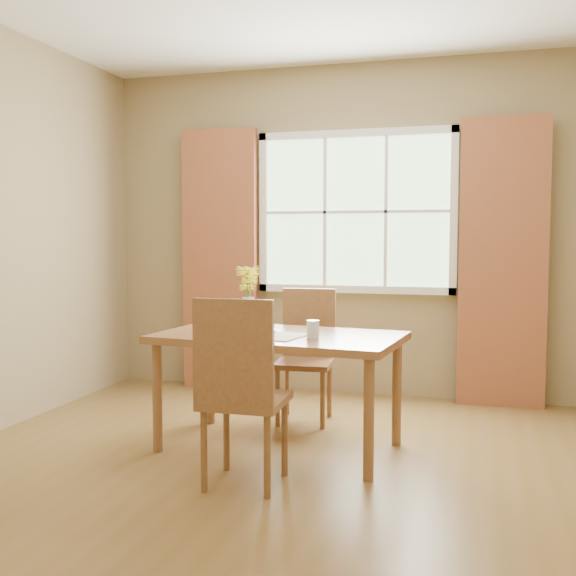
{
  "coord_description": "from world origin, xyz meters",
  "views": [
    {
      "loc": [
        0.96,
        -3.58,
        1.3
      ],
      "look_at": [
        -0.12,
        0.27,
        0.99
      ],
      "focal_mm": 42.0,
      "sensor_mm": 36.0,
      "label": 1
    }
  ],
  "objects_px": {
    "chair_far": "(306,348)",
    "water_glass": "(313,330)",
    "flower_vase": "(248,289)",
    "croissant_sandwich": "(258,322)",
    "chair_near": "(240,385)",
    "dining_table": "(279,346)"
  },
  "relations": [
    {
      "from": "chair_near",
      "to": "flower_vase",
      "type": "distance_m",
      "value": 1.08
    },
    {
      "from": "dining_table",
      "to": "water_glass",
      "type": "xyz_separation_m",
      "value": [
        0.25,
        -0.15,
        0.12
      ]
    },
    {
      "from": "flower_vase",
      "to": "chair_far",
      "type": "bearing_deg",
      "value": 58.76
    },
    {
      "from": "flower_vase",
      "to": "croissant_sandwich",
      "type": "bearing_deg",
      "value": -62.99
    },
    {
      "from": "chair_near",
      "to": "croissant_sandwich",
      "type": "xyz_separation_m",
      "value": [
        -0.1,
        0.6,
        0.25
      ]
    },
    {
      "from": "water_glass",
      "to": "flower_vase",
      "type": "relative_size",
      "value": 0.27
    },
    {
      "from": "chair_near",
      "to": "flower_vase",
      "type": "bearing_deg",
      "value": 105.45
    },
    {
      "from": "dining_table",
      "to": "chair_far",
      "type": "relative_size",
      "value": 1.66
    },
    {
      "from": "chair_far",
      "to": "croissant_sandwich",
      "type": "relative_size",
      "value": 4.58
    },
    {
      "from": "croissant_sandwich",
      "to": "flower_vase",
      "type": "xyz_separation_m",
      "value": [
        -0.18,
        0.35,
        0.17
      ]
    },
    {
      "from": "chair_near",
      "to": "chair_far",
      "type": "relative_size",
      "value": 1.07
    },
    {
      "from": "chair_far",
      "to": "water_glass",
      "type": "distance_m",
      "value": 0.92
    },
    {
      "from": "water_glass",
      "to": "chair_far",
      "type": "bearing_deg",
      "value": 106.62
    },
    {
      "from": "dining_table",
      "to": "chair_far",
      "type": "xyz_separation_m",
      "value": [
        -0.01,
        0.7,
        -0.13
      ]
    },
    {
      "from": "chair_far",
      "to": "water_glass",
      "type": "height_order",
      "value": "chair_far"
    },
    {
      "from": "water_glass",
      "to": "flower_vase",
      "type": "xyz_separation_m",
      "value": [
        -0.53,
        0.39,
        0.2
      ]
    },
    {
      "from": "chair_near",
      "to": "chair_far",
      "type": "xyz_separation_m",
      "value": [
        -0.01,
        1.41,
        -0.04
      ]
    },
    {
      "from": "dining_table",
      "to": "water_glass",
      "type": "distance_m",
      "value": 0.31
    },
    {
      "from": "chair_near",
      "to": "croissant_sandwich",
      "type": "distance_m",
      "value": 0.65
    },
    {
      "from": "water_glass",
      "to": "chair_near",
      "type": "bearing_deg",
      "value": -113.63
    },
    {
      "from": "flower_vase",
      "to": "dining_table",
      "type": "bearing_deg",
      "value": -41.03
    },
    {
      "from": "water_glass",
      "to": "flower_vase",
      "type": "bearing_deg",
      "value": 143.59
    }
  ]
}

